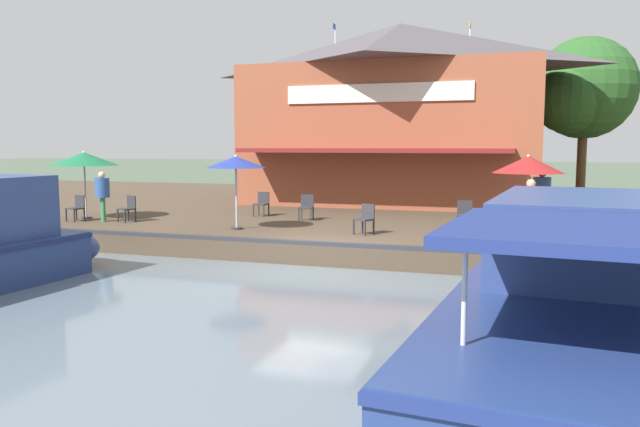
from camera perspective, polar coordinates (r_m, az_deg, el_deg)
name	(u,v)px	position (r m, az deg, el deg)	size (l,w,h in m)	color
ground_plane	(316,270)	(15.64, -0.38, -5.15)	(220.00, 220.00, 0.00)	#4C5B47
quay_deck	(400,213)	(26.14, 7.35, 0.07)	(22.00, 56.00, 0.60)	#4C3D2D
quay_edge_fender	(317,243)	(15.61, -0.26, -2.74)	(0.20, 50.40, 0.10)	#2D2D33
waterfront_restaurant	(399,111)	(28.67, 7.26, 9.24)	(10.86, 12.73, 8.05)	brown
patio_umbrella_far_corner	(236,162)	(18.61, -7.70, 4.66)	(1.76, 1.76, 2.21)	#B7B7B7
patio_umbrella_back_row	(84,159)	(22.60, -20.77, 4.69)	(2.26, 2.26, 2.30)	#B7B7B7
patio_umbrella_near_quay_edge	(528,165)	(18.81, 18.49, 4.26)	(2.01, 2.01, 2.23)	#B7B7B7
cafe_chair_under_first_umbrella	(365,217)	(17.53, 4.16, -0.36)	(0.58, 0.58, 0.85)	#2D2D33
cafe_chair_beside_entrance	(307,206)	(20.83, -1.24, 0.70)	(0.49, 0.49, 0.85)	#2D2D33
cafe_chair_back_row_seat	(128,207)	(21.30, -17.13, 0.55)	(0.56, 0.56, 0.85)	#2D2D33
cafe_chair_mid_patio	(465,213)	(19.04, 13.11, 0.02)	(0.51, 0.51, 0.85)	#2D2D33
cafe_chair_facing_river	(262,203)	(22.13, -5.33, 1.00)	(0.47, 0.47, 0.85)	#2D2D33
cafe_chair_far_corner_seat	(77,207)	(22.06, -21.35, 0.58)	(0.52, 0.52, 0.85)	#2D2D33
person_at_quay_edge	(542,191)	(19.52, 19.61, 1.91)	(0.51, 0.51, 1.79)	#B23338
person_mid_patio	(102,190)	(21.59, -19.28, 2.00)	(0.46, 0.46, 1.64)	#337547
person_near_entrance	(530,204)	(16.27, 18.68, 0.81)	(0.47, 0.47, 1.66)	#B23338
motorboat_mid_row	(599,301)	(9.53, 24.15, -7.31)	(9.64, 4.19, 2.30)	navy
tree_behind_restaurant	(581,91)	(31.87, 22.75, 10.32)	(4.96, 4.72, 7.51)	brown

